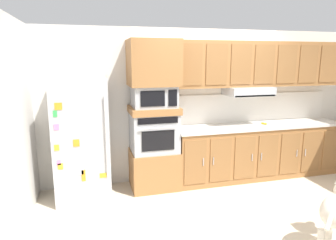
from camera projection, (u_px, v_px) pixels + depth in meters
The scene contains 14 objects.
ground_plane at pixel (231, 200), 4.40m from camera, with size 9.60×9.60×0.00m, color beige.
back_kitchen_wall at pixel (205, 104), 5.20m from camera, with size 6.20×0.12×2.50m, color silver.
side_panel_left at pixel (12, 127), 3.44m from camera, with size 0.12×7.10×2.50m, color silver.
refrigerator at pixel (81, 139), 4.35m from camera, with size 0.76×0.73×1.76m.
oven_base_cabinet at pixel (154, 169), 4.80m from camera, with size 0.74×0.62×0.60m, color #996638.
built_in_oven at pixel (154, 132), 4.68m from camera, with size 0.70×0.62×0.60m.
appliance_mid_shelf at pixel (154, 110), 4.61m from camera, with size 0.74×0.62×0.10m, color #996638.
microwave at pixel (154, 96), 4.57m from camera, with size 0.64×0.54×0.32m.
appliance_upper_cabinet at pixel (153, 63), 4.47m from camera, with size 0.74×0.62×0.68m, color #996638.
lower_cabinet_run at pixel (258, 151), 5.24m from camera, with size 2.95×0.63×0.88m.
countertop_slab at pixel (259, 125), 5.15m from camera, with size 2.99×0.64×0.04m, color beige.
backsplash_panel at pixel (251, 107), 5.37m from camera, with size 2.99×0.02×0.50m, color silver.
upper_cabinet_with_hood at pixel (258, 66), 5.06m from camera, with size 2.95×0.48×0.88m.
screwdriver at pixel (264, 123), 5.15m from camera, with size 0.16×0.15×0.03m.
Camera 1 is at (-1.95, -3.70, 2.02)m, focal length 32.27 mm.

